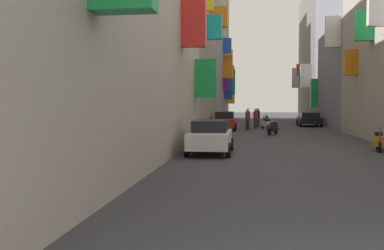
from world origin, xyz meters
TOP-DOWN VIEW (x-y plane):
  - ground_plane at (0.00, 30.00)m, footprint 140.00×140.00m
  - building_left_mid_a at (-8.00, 32.24)m, footprint 7.33×20.06m
  - building_left_mid_b at (-7.95, 45.16)m, footprint 7.18×5.73m
  - building_left_mid_c at (-7.96, 49.85)m, footprint 7.26×3.69m
  - building_left_far at (-7.99, 55.85)m, footprint 7.10×8.30m
  - building_right_mid_b at (7.99, 36.74)m, footprint 7.13×13.69m
  - building_right_mid_c at (7.99, 51.80)m, footprint 7.16×16.41m
  - parked_car_white at (-3.61, 14.41)m, footprint 1.87×4.06m
  - parked_car_red at (-3.90, 30.52)m, footprint 1.85×4.16m
  - parked_car_black at (3.64, 37.54)m, footprint 2.02×4.15m
  - scooter_black at (-0.33, 25.99)m, footprint 0.83×1.89m
  - scooter_green at (-0.20, 40.07)m, footprint 0.54×1.98m
  - scooter_orange at (3.96, 16.42)m, footprint 0.68×1.96m
  - scooter_white at (-0.52, 32.43)m, footprint 0.85×1.81m
  - pedestrian_crossing at (-1.18, 35.38)m, footprint 0.44×0.44m
  - pedestrian_near_left at (-1.41, 33.19)m, footprint 0.43×0.43m
  - pedestrian_near_right at (-2.07, 31.27)m, footprint 0.52×0.52m

SIDE VIEW (x-z plane):
  - ground_plane at x=0.00m, z-range 0.00..0.00m
  - scooter_white at x=-0.52m, z-range -0.10..1.03m
  - scooter_green at x=-0.20m, z-range -0.10..1.03m
  - scooter_black at x=-0.33m, z-range -0.10..1.03m
  - scooter_orange at x=3.96m, z-range -0.10..1.03m
  - parked_car_black at x=3.64m, z-range 0.05..1.36m
  - parked_car_white at x=-3.61m, z-range 0.04..1.48m
  - parked_car_red at x=-3.90m, z-range 0.03..1.53m
  - pedestrian_near_left at x=-1.41m, z-range 0.00..1.71m
  - pedestrian_crossing at x=-1.18m, z-range 0.00..1.75m
  - pedestrian_near_right at x=-2.07m, z-range 0.00..1.76m
  - building_left_mid_b at x=-7.95m, z-range 0.00..12.40m
  - building_right_mid_c at x=7.99m, z-range -0.01..16.34m
  - building_left_mid_a at x=-8.00m, z-range 0.00..16.72m
  - building_right_mid_b at x=7.99m, z-range -0.01..17.75m
  - building_left_mid_c at x=-7.96m, z-range -0.05..19.51m
  - building_left_far at x=-7.99m, z-range -0.02..21.45m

